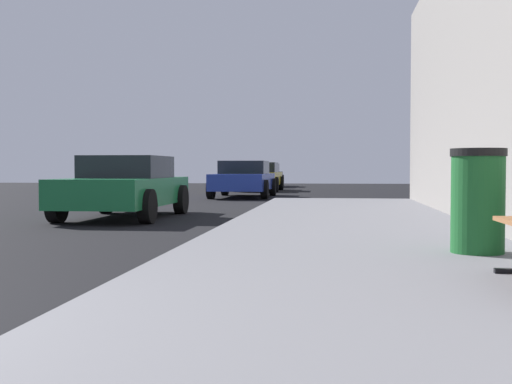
# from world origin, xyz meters

# --- Properties ---
(sidewalk) EXTENTS (4.00, 32.00, 0.15)m
(sidewalk) POSITION_xyz_m (4.00, 0.00, 0.07)
(sidewalk) COLOR slate
(sidewalk) RESTS_ON ground_plane
(trash_bin) EXTENTS (0.56, 0.56, 1.07)m
(trash_bin) POSITION_xyz_m (5.18, 4.02, 0.69)
(trash_bin) COLOR #195926
(trash_bin) RESTS_ON sidewalk
(car_green) EXTENTS (1.95, 4.11, 1.27)m
(car_green) POSITION_xyz_m (-0.54, 10.04, 0.64)
(car_green) COLOR #196638
(car_green) RESTS_ON ground_plane
(car_blue) EXTENTS (2.01, 4.34, 1.27)m
(car_blue) POSITION_xyz_m (0.56, 19.68, 0.65)
(car_blue) COLOR #233899
(car_blue) RESTS_ON ground_plane
(car_yellow) EXTENTS (1.93, 4.19, 1.27)m
(car_yellow) POSITION_xyz_m (0.39, 26.07, 0.64)
(car_yellow) COLOR yellow
(car_yellow) RESTS_ON ground_plane
(car_black) EXTENTS (2.06, 4.55, 1.27)m
(car_black) POSITION_xyz_m (-0.18, 32.58, 0.65)
(car_black) COLOR black
(car_black) RESTS_ON ground_plane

